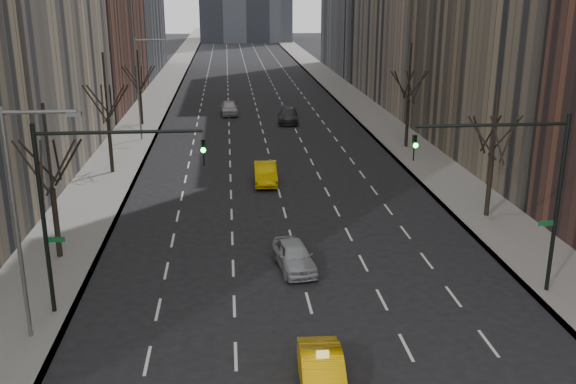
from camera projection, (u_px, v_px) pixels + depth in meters
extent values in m
cube|color=slate|center=(158.00, 97.00, 81.97)|extent=(4.50, 320.00, 0.15)
cube|color=slate|center=(346.00, 94.00, 84.15)|extent=(4.50, 320.00, 0.15)
cylinder|color=black|center=(56.00, 223.00, 32.04)|extent=(0.28, 0.28, 3.57)
cylinder|color=black|center=(48.00, 147.00, 30.87)|extent=(0.16, 0.16, 4.25)
cylinder|color=black|center=(57.00, 160.00, 31.96)|extent=(0.42, 1.80, 2.52)
cylinder|color=black|center=(68.00, 163.00, 31.49)|extent=(1.74, 0.72, 2.52)
cylinder|color=black|center=(61.00, 167.00, 30.67)|extent=(1.46, 1.25, 2.52)
cylinder|color=black|center=(42.00, 169.00, 30.32)|extent=(0.42, 1.80, 2.52)
cylinder|color=black|center=(31.00, 167.00, 30.79)|extent=(1.74, 0.72, 2.52)
cylinder|color=black|center=(39.00, 162.00, 31.60)|extent=(1.46, 1.25, 2.52)
cylinder|color=black|center=(110.00, 146.00, 47.18)|extent=(0.28, 0.28, 3.99)
cylinder|color=black|center=(105.00, 86.00, 45.87)|extent=(0.16, 0.16, 4.75)
cylinder|color=black|center=(111.00, 100.00, 47.03)|extent=(0.42, 1.80, 2.52)
cylinder|color=black|center=(119.00, 101.00, 46.56)|extent=(1.74, 0.72, 2.52)
cylinder|color=black|center=(115.00, 103.00, 45.74)|extent=(1.46, 1.25, 2.52)
cylinder|color=black|center=(102.00, 104.00, 45.39)|extent=(0.42, 1.80, 2.52)
cylinder|color=black|center=(94.00, 103.00, 45.86)|extent=(1.74, 0.72, 2.52)
cylinder|color=black|center=(99.00, 101.00, 46.68)|extent=(1.46, 1.25, 2.52)
cylinder|color=black|center=(141.00, 108.00, 64.37)|extent=(0.28, 0.28, 3.36)
cylinder|color=black|center=(139.00, 71.00, 63.27)|extent=(0.16, 0.16, 4.00)
cylinder|color=black|center=(142.00, 77.00, 64.32)|extent=(0.42, 1.80, 2.52)
cylinder|color=black|center=(148.00, 78.00, 63.85)|extent=(1.74, 0.72, 2.52)
cylinder|color=black|center=(145.00, 79.00, 63.03)|extent=(1.46, 1.25, 2.52)
cylinder|color=black|center=(136.00, 80.00, 62.68)|extent=(0.42, 1.80, 2.52)
cylinder|color=black|center=(130.00, 79.00, 63.15)|extent=(1.74, 0.72, 2.52)
cylinder|color=black|center=(133.00, 78.00, 63.96)|extent=(1.46, 1.25, 2.52)
cylinder|color=black|center=(489.00, 187.00, 37.98)|extent=(0.28, 0.28, 3.57)
cylinder|color=black|center=(495.00, 122.00, 36.81)|extent=(0.16, 0.16, 4.25)
cylinder|color=black|center=(491.00, 134.00, 37.89)|extent=(0.42, 1.80, 2.52)
cylinder|color=black|center=(505.00, 136.00, 37.43)|extent=(1.74, 0.72, 2.52)
cylinder|color=black|center=(509.00, 139.00, 36.61)|extent=(1.46, 1.25, 2.52)
cylinder|color=black|center=(497.00, 140.00, 36.26)|extent=(0.42, 1.80, 2.52)
cylinder|color=black|center=(482.00, 138.00, 36.72)|extent=(1.74, 0.72, 2.52)
cylinder|color=black|center=(479.00, 135.00, 37.54)|extent=(1.46, 1.25, 2.52)
cylinder|color=black|center=(407.00, 124.00, 55.01)|extent=(0.28, 0.28, 3.99)
cylinder|color=black|center=(410.00, 72.00, 53.71)|extent=(0.16, 0.16, 4.75)
cylinder|color=black|center=(408.00, 84.00, 54.87)|extent=(0.42, 1.80, 2.52)
cylinder|color=black|center=(418.00, 85.00, 54.40)|extent=(1.74, 0.72, 2.52)
cylinder|color=black|center=(419.00, 87.00, 53.58)|extent=(1.46, 1.25, 2.52)
cylinder|color=black|center=(410.00, 87.00, 53.23)|extent=(0.42, 1.80, 2.52)
cylinder|color=black|center=(401.00, 87.00, 53.70)|extent=(1.74, 0.72, 2.52)
cylinder|color=black|center=(400.00, 85.00, 54.52)|extent=(1.46, 1.25, 2.52)
cylinder|color=black|center=(44.00, 222.00, 25.78)|extent=(0.18, 0.18, 8.00)
cylinder|color=black|center=(119.00, 132.00, 25.00)|extent=(6.50, 0.14, 0.14)
imported|color=black|center=(204.00, 153.00, 25.55)|extent=(0.18, 0.22, 1.10)
sphere|color=#0CFF33|center=(203.00, 150.00, 25.34)|extent=(0.20, 0.20, 0.20)
cube|color=#0C5926|center=(56.00, 240.00, 26.06)|extent=(0.70, 0.04, 0.22)
cylinder|color=black|center=(557.00, 206.00, 27.71)|extent=(0.18, 0.18, 8.00)
cylinder|color=black|center=(493.00, 125.00, 26.34)|extent=(6.50, 0.14, 0.14)
imported|color=black|center=(414.00, 148.00, 26.32)|extent=(0.18, 0.22, 1.10)
sphere|color=#0CFF33|center=(416.00, 145.00, 26.11)|extent=(0.20, 0.20, 0.20)
cube|color=#0C5926|center=(546.00, 223.00, 27.91)|extent=(0.70, 0.04, 0.22)
cylinder|color=slate|center=(16.00, 228.00, 23.70)|extent=(0.16, 0.16, 9.00)
cylinder|color=slate|center=(39.00, 112.00, 22.53)|extent=(2.60, 0.14, 0.14)
cube|color=slate|center=(74.00, 114.00, 22.66)|extent=(0.50, 0.22, 0.15)
cylinder|color=slate|center=(138.00, 90.00, 56.95)|extent=(0.16, 0.16, 9.00)
cylinder|color=slate|center=(150.00, 40.00, 55.77)|extent=(2.60, 0.14, 0.14)
cube|color=slate|center=(164.00, 41.00, 55.91)|extent=(0.50, 0.22, 0.15)
imported|color=#E5A504|center=(322.00, 375.00, 21.51)|extent=(1.62, 4.24, 1.38)
imported|color=#989BA0|center=(294.00, 256.00, 31.25)|extent=(2.16, 4.21, 1.37)
imported|color=#DBB304|center=(265.00, 173.00, 45.25)|extent=(1.63, 4.46, 1.46)
imported|color=#2C2C31|center=(288.00, 115.00, 66.20)|extent=(2.46, 5.22, 1.47)
imported|color=#BBBBBB|center=(229.00, 108.00, 70.37)|extent=(1.97, 4.55, 1.53)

